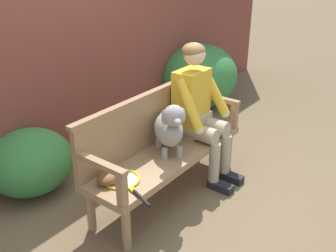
# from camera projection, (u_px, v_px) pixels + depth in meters

# --- Properties ---
(ground_plane) EXTENTS (40.00, 40.00, 0.00)m
(ground_plane) POSITION_uv_depth(u_px,v_px,m) (168.00, 194.00, 3.63)
(ground_plane) COLOR brown
(brick_garden_fence) EXTENTS (8.00, 0.30, 2.54)m
(brick_garden_fence) POSITION_uv_depth(u_px,v_px,m) (56.00, 36.00, 3.85)
(brick_garden_fence) COLOR brown
(brick_garden_fence) RESTS_ON ground
(hedge_bush_far_left) EXTENTS (0.79, 0.75, 0.59)m
(hedge_bush_far_left) POSITION_uv_depth(u_px,v_px,m) (30.00, 162.00, 3.57)
(hedge_bush_far_left) COLOR #337538
(hedge_bush_far_left) RESTS_ON ground
(hedge_bush_far_right) EXTENTS (0.82, 0.57, 0.59)m
(hedge_bush_far_right) POSITION_uv_depth(u_px,v_px,m) (194.00, 85.00, 5.48)
(hedge_bush_far_right) COLOR #337538
(hedge_bush_far_right) RESTS_ON ground
(hedge_bush_mid_left) EXTENTS (1.12, 1.03, 0.87)m
(hedge_bush_mid_left) POSITION_uv_depth(u_px,v_px,m) (199.00, 76.00, 5.41)
(hedge_bush_mid_left) COLOR #337538
(hedge_bush_mid_left) RESTS_ON ground
(garden_bench) EXTENTS (1.68, 0.50, 0.44)m
(garden_bench) POSITION_uv_depth(u_px,v_px,m) (168.00, 158.00, 3.47)
(garden_bench) COLOR #93704C
(garden_bench) RESTS_ON ground
(bench_backrest) EXTENTS (1.72, 0.06, 0.50)m
(bench_backrest) POSITION_uv_depth(u_px,v_px,m) (148.00, 119.00, 3.46)
(bench_backrest) COLOR #93704C
(bench_backrest) RESTS_ON garden_bench
(bench_armrest_left_end) EXTENTS (0.06, 0.50, 0.28)m
(bench_armrest_left_end) POSITION_uv_depth(u_px,v_px,m) (109.00, 174.00, 2.73)
(bench_armrest_left_end) COLOR #93704C
(bench_armrest_left_end) RESTS_ON garden_bench
(bench_armrest_right_end) EXTENTS (0.06, 0.50, 0.28)m
(bench_armrest_right_end) POSITION_uv_depth(u_px,v_px,m) (224.00, 105.00, 3.88)
(bench_armrest_right_end) COLOR #93704C
(bench_armrest_right_end) RESTS_ON garden_bench
(person_seated) EXTENTS (0.56, 0.65, 1.31)m
(person_seated) POSITION_uv_depth(u_px,v_px,m) (198.00, 108.00, 3.64)
(person_seated) COLOR black
(person_seated) RESTS_ON ground
(dog_on_bench) EXTENTS (0.41, 0.47, 0.50)m
(dog_on_bench) POSITION_uv_depth(u_px,v_px,m) (170.00, 128.00, 3.30)
(dog_on_bench) COLOR gray
(dog_on_bench) RESTS_ON garden_bench
(tennis_racket) EXTENTS (0.37, 0.58, 0.03)m
(tennis_racket) POSITION_uv_depth(u_px,v_px,m) (123.00, 181.00, 3.01)
(tennis_racket) COLOR yellow
(tennis_racket) RESTS_ON garden_bench
(baseball_glove) EXTENTS (0.24, 0.19, 0.09)m
(baseball_glove) POSITION_uv_depth(u_px,v_px,m) (109.00, 177.00, 2.99)
(baseball_glove) COLOR brown
(baseball_glove) RESTS_ON garden_bench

